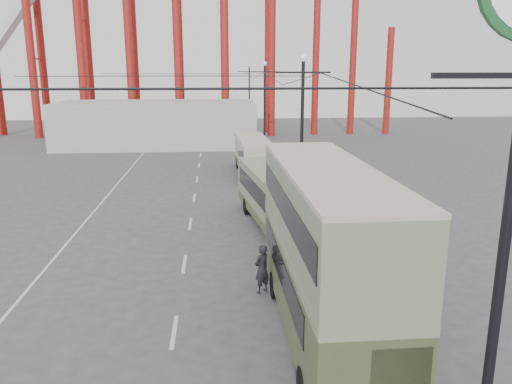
{
  "coord_description": "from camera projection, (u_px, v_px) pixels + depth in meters",
  "views": [
    {
      "loc": [
        0.45,
        -11.05,
        8.37
      ],
      "look_at": [
        2.3,
        10.98,
        3.0
      ],
      "focal_mm": 35.0,
      "sensor_mm": 36.0,
      "label": 1
    }
  ],
  "objects": [
    {
      "name": "lamp_post_mid",
      "position": [
        302.0,
        135.0,
        29.43
      ],
      "size": [
        3.2,
        0.44,
        9.32
      ],
      "color": "black",
      "rests_on": "ground"
    },
    {
      "name": "single_decker_green",
      "position": [
        279.0,
        198.0,
        26.6
      ],
      "size": [
        3.82,
        11.24,
        3.12
      ],
      "rotation": [
        0.0,
        0.0,
        0.12
      ],
      "color": "gray",
      "rests_on": "ground"
    },
    {
      "name": "pedestrian",
      "position": [
        262.0,
        269.0,
        19.18
      ],
      "size": [
        0.84,
        0.81,
        1.93
      ],
      "primitive_type": "imported",
      "rotation": [
        0.0,
        0.0,
        3.84
      ],
      "color": "black",
      "rests_on": "ground"
    },
    {
      "name": "lamp_post_distant",
      "position": [
        249.0,
        97.0,
        72.03
      ],
      "size": [
        3.2,
        0.44,
        9.32
      ],
      "color": "black",
      "rests_on": "ground"
    },
    {
      "name": "lamp_post_far",
      "position": [
        265.0,
        108.0,
        50.73
      ],
      "size": [
        3.2,
        0.44,
        9.32
      ],
      "color": "black",
      "rests_on": "ground"
    },
    {
      "name": "single_decker_cream",
      "position": [
        253.0,
        154.0,
        41.35
      ],
      "size": [
        2.72,
        9.57,
        2.95
      ],
      "rotation": [
        0.0,
        0.0,
        0.03
      ],
      "color": "#C1B79B",
      "rests_on": "ground"
    },
    {
      "name": "double_decker_bus",
      "position": [
        325.0,
        245.0,
        15.45
      ],
      "size": [
        2.68,
        10.44,
        5.6
      ],
      "rotation": [
        0.0,
        0.0,
        0.0
      ],
      "color": "#3D4927",
      "rests_on": "ground"
    },
    {
      "name": "fairground_shed",
      "position": [
        158.0,
        124.0,
        57.08
      ],
      "size": [
        22.0,
        10.0,
        5.0
      ],
      "primitive_type": "cube",
      "color": "#A7A6A1",
      "rests_on": "ground"
    },
    {
      "name": "road_markings",
      "position": [
        195.0,
        207.0,
        31.65
      ],
      "size": [
        12.52,
        120.0,
        0.01
      ],
      "color": "silver",
      "rests_on": "ground"
    }
  ]
}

